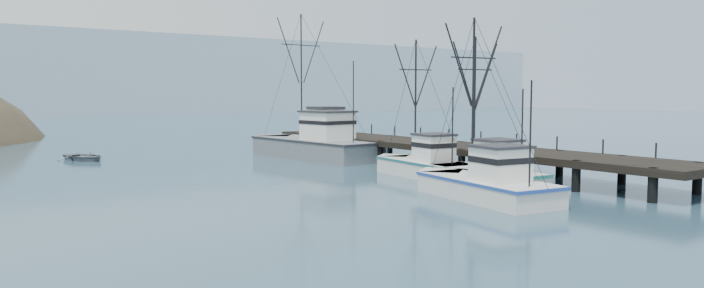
% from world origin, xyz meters
% --- Properties ---
extents(ground, '(400.00, 400.00, 0.00)m').
position_xyz_m(ground, '(0.00, 0.00, 0.00)').
color(ground, '#2B4A5F').
rests_on(ground, ground).
extents(pier, '(6.00, 44.00, 2.00)m').
position_xyz_m(pier, '(14.00, 16.00, 1.69)').
color(pier, black).
rests_on(pier, ground).
extents(distant_ridge, '(360.00, 40.00, 26.00)m').
position_xyz_m(distant_ridge, '(10.00, 170.00, 0.00)').
color(distant_ridge, '#9EB2C6').
rests_on(distant_ridge, ground).
extents(trawler_near, '(4.23, 10.11, 10.35)m').
position_xyz_m(trawler_near, '(8.02, 5.78, 0.82)').
color(trawler_near, silver).
rests_on(trawler_near, ground).
extents(trawler_mid, '(5.11, 11.23, 11.07)m').
position_xyz_m(trawler_mid, '(4.57, 2.65, 0.82)').
color(trawler_mid, silver).
rests_on(trawler_mid, ground).
extents(trawler_far, '(4.32, 10.30, 10.62)m').
position_xyz_m(trawler_far, '(8.46, 12.21, 0.82)').
color(trawler_far, silver).
rests_on(trawler_far, ground).
extents(work_vessel, '(6.36, 17.47, 14.31)m').
position_xyz_m(work_vessel, '(9.08, 28.71, 1.23)').
color(work_vessel, slate).
rests_on(work_vessel, ground).
extents(pier_shed, '(3.00, 3.20, 2.80)m').
position_xyz_m(pier_shed, '(14.16, 34.00, 3.42)').
color(pier_shed, silver).
rests_on(pier_shed, pier).
extents(pickup_truck, '(5.29, 3.46, 1.35)m').
position_xyz_m(pickup_truck, '(14.64, 33.71, 2.68)').
color(pickup_truck, silver).
rests_on(pickup_truck, pier).
extents(motorboat, '(5.04, 5.87, 1.02)m').
position_xyz_m(motorboat, '(-9.52, 38.85, 0.00)').
color(motorboat, slate).
rests_on(motorboat, ground).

